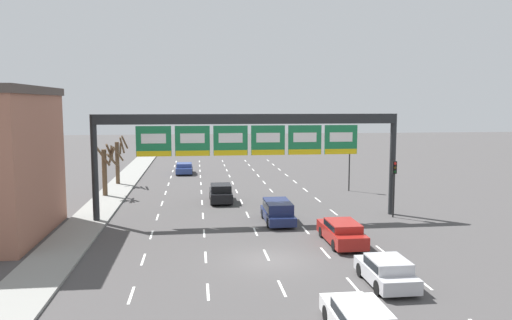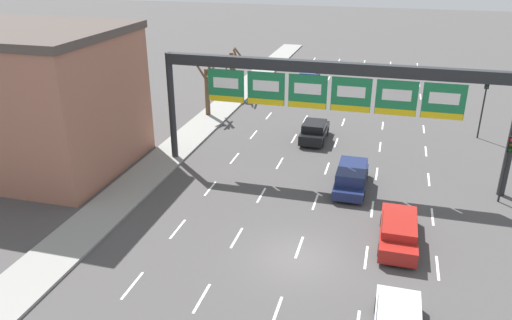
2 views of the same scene
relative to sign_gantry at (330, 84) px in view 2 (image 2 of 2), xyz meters
name	(u,v)px [view 2 (image 2 of 2)]	position (x,y,z in m)	size (l,w,h in m)	color
ground_plane	(295,258)	(0.00, -9.88, -6.18)	(220.00, 220.00, 0.00)	#474444
sidewalk_left	(90,225)	(-11.30, -9.88, -6.11)	(2.80, 110.00, 0.15)	gray
lane_dashes	(332,155)	(0.00, 3.62, -6.18)	(13.32, 67.00, 0.01)	white
sign_gantry	(330,84)	(0.00, 0.00, 0.00)	(21.84, 0.70, 7.50)	#232628
building_near	(20,98)	(-20.08, -3.26, -1.53)	(14.24, 10.22, 9.28)	#9E6651
car_black	(314,131)	(-1.73, 6.18, -5.37)	(1.83, 4.20, 1.53)	black
car_blue	(309,77)	(-5.16, 23.60, -5.49)	(1.93, 4.09, 1.29)	navy
suv_navy	(351,176)	(1.83, -1.56, -5.32)	(1.87, 4.64, 1.53)	#19234C
car_red	(399,231)	(4.73, -7.21, -5.44)	(1.85, 4.85, 1.37)	maroon
traffic_light_near_gantry	(485,95)	(10.59, 10.11, -2.71)	(0.30, 0.35, 4.88)	black
traffic_light_mid_block	(508,156)	(10.43, -0.97, -3.23)	(0.30, 0.35, 4.10)	black
tree_bare_closest	(232,70)	(-11.57, 16.15, -3.47)	(1.79, 1.75, 4.95)	brown
tree_bare_second	(208,87)	(-11.64, 9.61, -3.51)	(2.02, 2.21, 4.67)	brown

